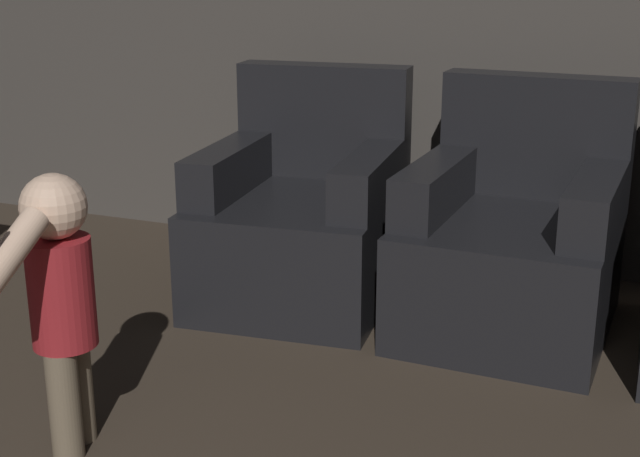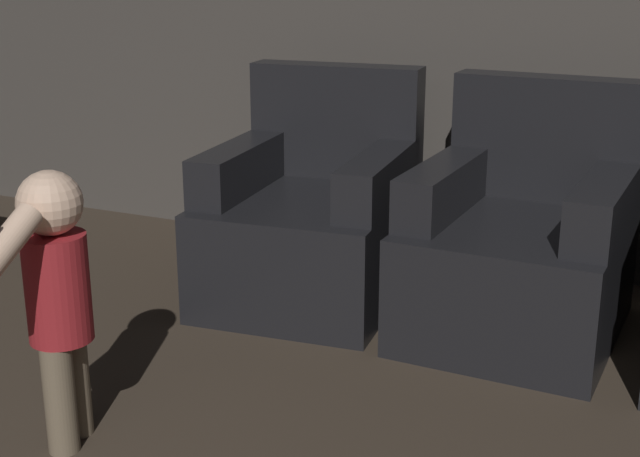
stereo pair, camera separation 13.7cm
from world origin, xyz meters
The scene contains 3 objects.
armchair_left centered at (-0.54, 3.80, 0.33)m, with size 0.85×0.98×0.95m.
armchair_middle centered at (0.36, 3.80, 0.33)m, with size 0.80×0.94×0.95m.
person_toddler centered at (-0.68, 2.36, 0.50)m, with size 0.19×0.58×0.85m.
Camera 1 is at (0.87, 0.44, 1.43)m, focal length 50.00 mm.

